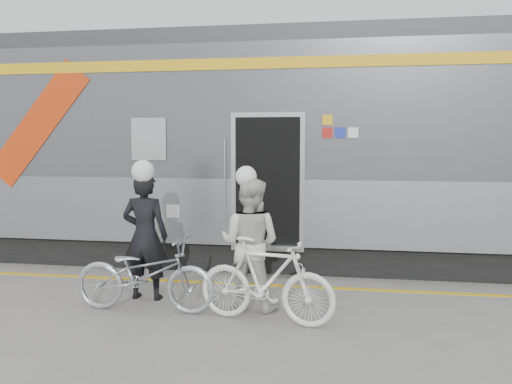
% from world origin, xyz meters
% --- Properties ---
extents(ground, '(90.00, 90.00, 0.00)m').
position_xyz_m(ground, '(0.00, 0.00, 0.00)').
color(ground, slate).
rests_on(ground, ground).
extents(train, '(24.00, 3.17, 4.10)m').
position_xyz_m(train, '(-1.54, 4.19, 2.05)').
color(train, black).
rests_on(train, ground).
extents(safety_strip, '(24.00, 0.12, 0.01)m').
position_xyz_m(safety_strip, '(0.00, 2.15, 0.00)').
color(safety_strip, gold).
rests_on(safety_strip, ground).
extents(man, '(0.65, 0.43, 1.79)m').
position_xyz_m(man, '(-0.86, 1.19, 0.90)').
color(man, black).
rests_on(man, ground).
extents(bicycle_left, '(1.88, 0.66, 0.99)m').
position_xyz_m(bicycle_left, '(-0.66, 0.64, 0.49)').
color(bicycle_left, '#ABADB3').
rests_on(bicycle_left, ground).
extents(woman, '(0.96, 0.81, 1.74)m').
position_xyz_m(woman, '(0.67, 1.01, 0.87)').
color(woman, silver).
rests_on(woman, ground).
extents(bicycle_right, '(1.82, 0.83, 1.05)m').
position_xyz_m(bicycle_right, '(0.97, 0.46, 0.53)').
color(bicycle_right, silver).
rests_on(bicycle_right, ground).
extents(helmet_man, '(0.31, 0.31, 0.31)m').
position_xyz_m(helmet_man, '(-0.86, 1.19, 1.95)').
color(helmet_man, white).
rests_on(helmet_man, man).
extents(helmet_woman, '(0.28, 0.28, 0.28)m').
position_xyz_m(helmet_woman, '(0.67, 1.01, 1.88)').
color(helmet_woman, white).
rests_on(helmet_woman, woman).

